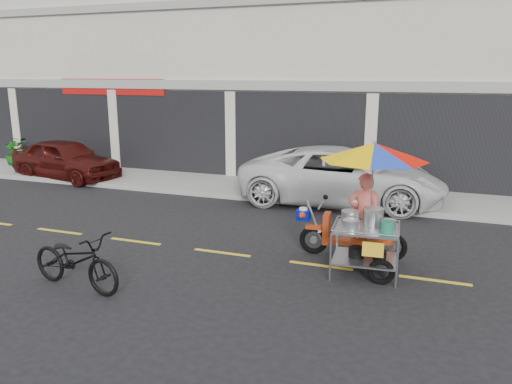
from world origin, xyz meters
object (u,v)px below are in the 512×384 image
(white_pickup, at_px, (342,176))
(food_vendor_rig, at_px, (368,188))
(maroon_sedan, at_px, (66,159))
(near_bicycle, at_px, (76,260))

(white_pickup, height_order, food_vendor_rig, food_vendor_rig)
(maroon_sedan, xyz_separation_m, white_pickup, (9.24, 0.01, 0.09))
(food_vendor_rig, bearing_deg, near_bicycle, -153.57)
(near_bicycle, xyz_separation_m, food_vendor_rig, (4.34, 2.53, 1.02))
(near_bicycle, bearing_deg, food_vendor_rig, -51.04)
(white_pickup, relative_size, near_bicycle, 2.93)
(white_pickup, bearing_deg, food_vendor_rig, -167.82)
(near_bicycle, relative_size, food_vendor_rig, 0.76)
(white_pickup, distance_m, food_vendor_rig, 4.74)
(white_pickup, distance_m, near_bicycle, 7.70)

